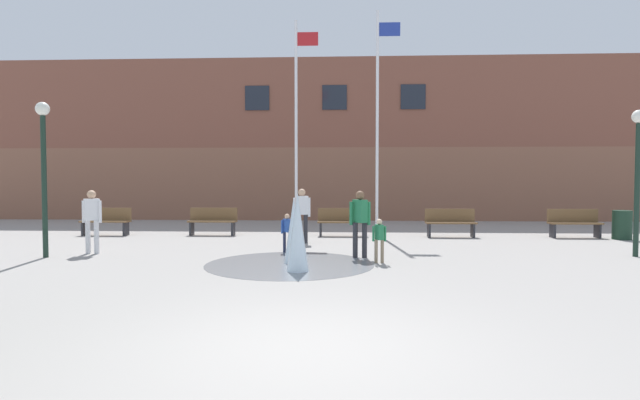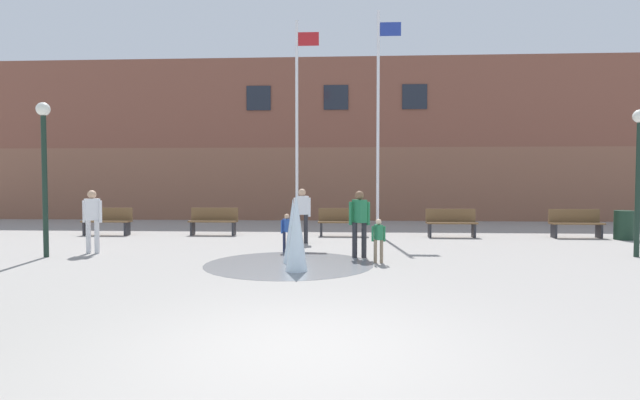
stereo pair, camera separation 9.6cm
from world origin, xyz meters
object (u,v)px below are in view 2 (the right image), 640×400
Objects in this scene: park_bench_far_right at (576,223)px; lamp_post_left_lane at (44,156)px; adult_near_bench at (302,211)px; adult_in_red at (359,219)px; park_bench_near_trashcan at (451,222)px; flagpole_right at (379,116)px; park_bench_far_left at (107,221)px; lamp_post_right_lane at (639,160)px; teen_by_trashcan at (92,216)px; trash_can at (624,225)px; flagpole_left at (298,121)px; child_running at (287,230)px; child_with_pink_shirt at (378,237)px; park_bench_under_right_flagpole at (343,221)px; park_bench_center at (214,221)px.

park_bench_far_right is 0.43× the size of lamp_post_left_lane.
adult_near_bench is 1.00× the size of adult_in_red.
park_bench_near_trashcan is at bearing -1.04° from adult_near_bench.
flagpole_right is 10.00m from lamp_post_left_lane.
park_bench_far_left is 0.45× the size of lamp_post_right_lane.
teen_by_trashcan is at bearing -163.19° from park_bench_far_right.
park_bench_far_right is 7.17m from flagpole_right.
park_bench_near_trashcan is 10.58m from teen_by_trashcan.
park_bench_far_left is 1.78× the size of trash_can.
adult_in_red is at bearing 2.41° from lamp_post_left_lane.
park_bench_far_right is 9.60m from flagpole_left.
child_running is 1.00× the size of child_with_pink_shirt.
child_running is at bearing 10.90° from lamp_post_left_lane.
park_bench_under_right_flagpole is at bearing 149.88° from lamp_post_right_lane.
adult_in_red is (0.44, -4.59, 0.45)m from park_bench_under_right_flagpole.
teen_by_trashcan reaches higher than park_bench_far_left.
flagpole_left is (4.71, 4.78, 2.91)m from teen_by_trashcan.
teen_by_trashcan is 0.21× the size of flagpole_right.
flagpole_right is at bearing -7.34° from teen_by_trashcan.
teen_by_trashcan is (-1.91, -4.32, 0.45)m from park_bench_center.
park_bench_far_left reaches higher than trash_can.
child_running reaches higher than park_bench_center.
flagpole_right is at bearing 108.34° from child_running.
lamp_post_right_lane is (13.32, 0.15, 1.40)m from teen_by_trashcan.
child_with_pink_shirt is at bearing -148.72° from trash_can.
park_bench_center is at bearing -170.90° from adult_in_red.
park_bench_under_right_flagpole is 7.57m from teen_by_trashcan.
park_bench_under_right_flagpole is at bearing 148.86° from adult_in_red.
child_with_pink_shirt reaches higher than park_bench_far_left.
park_bench_far_left is 1.62× the size of child_running.
lamp_post_left_lane is at bearing -145.18° from park_bench_under_right_flagpole.
park_bench_far_left is at bearing 165.16° from lamp_post_right_lane.
park_bench_near_trashcan is 0.22× the size of flagpole_left.
teen_by_trashcan is at bearing -121.18° from child_with_pink_shirt.
park_bench_far_right is at bearing 0.06° from park_bench_far_left.
child_running is at bearing -88.08° from flagpole_left.
adult_near_bench is 4.59m from flagpole_right.
lamp_post_left_lane is at bearing -119.82° from child_running.
flagpole_right reaches higher than park_bench_far_right.
park_bench_far_left is 15.59m from lamp_post_right_lane.
adult_near_bench is at bearing 174.77° from adult_in_red.
adult_in_red reaches higher than park_bench_far_right.
flagpole_right reaches higher than park_bench_under_right_flagpole.
adult_in_red reaches higher than trash_can.
park_bench_far_left is at bearing -160.16° from child_running.
park_bench_far_right is at bearing -5.92° from flagpole_right.
flagpole_left is 10.83m from trash_can.
flagpole_right is at bearing 23.18° from park_bench_under_right_flagpole.
adult_near_bench is 9.97m from trash_can.
trash_can is at bearing -1.43° from park_bench_far_left.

